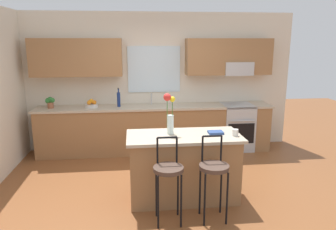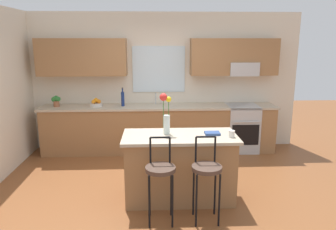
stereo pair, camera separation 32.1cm
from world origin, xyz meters
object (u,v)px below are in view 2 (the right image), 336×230
fruit_bowl_oranges (96,103)px  potted_plant_small (56,100)px  oven_range (241,128)px  flower_vase (166,114)px  cookbook (212,133)px  bar_stool_middle (207,172)px  bottle_olive_oil (123,99)px  mug_ceramic (232,134)px  kitchen_island (180,167)px  bar_stool_near (160,173)px

fruit_bowl_oranges → potted_plant_small: size_ratio=1.11×
oven_range → potted_plant_small: bearing=179.6°
oven_range → potted_plant_small: 3.66m
flower_vase → cookbook: size_ratio=2.78×
oven_range → bar_stool_middle: (-1.12, -2.56, 0.18)m
bottle_olive_oil → oven_range: bearing=-0.6°
bar_stool_middle → potted_plant_small: 3.61m
bar_stool_middle → potted_plant_small: size_ratio=4.83×
fruit_bowl_oranges → oven_range: bearing=-0.6°
mug_ceramic → bottle_olive_oil: size_ratio=0.25×
oven_range → kitchen_island: size_ratio=0.60×
oven_range → mug_ceramic: (-0.73, -2.10, 0.51)m
kitchen_island → fruit_bowl_oranges: 2.53m
oven_range → bar_stool_near: size_ratio=0.88×
bottle_olive_oil → flower_vase: bearing=-68.6°
bar_stool_middle → potted_plant_small: bearing=133.9°
cookbook → fruit_bowl_oranges: size_ratio=0.83×
cookbook → bottle_olive_oil: bearing=124.8°
oven_range → flower_vase: (-1.58, -1.91, 0.74)m
flower_vase → cookbook: (0.62, -0.06, -0.26)m
cookbook → bar_stool_middle: bearing=-105.7°
oven_range → cookbook: 2.24m
kitchen_island → bar_stool_middle: size_ratio=1.47×
potted_plant_small → mug_ceramic: bearing=-36.4°
mug_ceramic → cookbook: mug_ceramic is taller
bottle_olive_oil → kitchen_island: bearing=-64.8°
oven_range → bar_stool_middle: bar_stool_middle is taller
bar_stool_middle → fruit_bowl_oranges: bearing=123.8°
bar_stool_middle → potted_plant_small: (-2.49, 2.58, 0.41)m
oven_range → flower_vase: size_ratio=1.65×
bar_stool_middle → fruit_bowl_oranges: size_ratio=4.34×
flower_vase → potted_plant_small: (-2.03, 1.93, -0.16)m
mug_ceramic → fruit_bowl_oranges: bearing=135.0°
bottle_olive_oil → bar_stool_near: bearing=-75.5°
oven_range → fruit_bowl_oranges: bearing=179.4°
mug_ceramic → fruit_bowl_oranges: size_ratio=0.38×
bar_stool_near → potted_plant_small: size_ratio=4.83×
bar_stool_middle → mug_ceramic: size_ratio=11.58×
kitchen_island → bottle_olive_oil: bearing=115.2°
mug_ceramic → bottle_olive_oil: bottle_olive_oil is taller
kitchen_island → fruit_bowl_oranges: fruit_bowl_oranges is taller
potted_plant_small → bottle_olive_oil: bearing=-0.1°
flower_vase → mug_ceramic: size_ratio=6.18×
bar_stool_near → bar_stool_middle: 0.55m
fruit_bowl_oranges → kitchen_island: bearing=-54.1°
mug_ceramic → cookbook: 0.27m
flower_vase → bar_stool_middle: bearing=-54.8°
mug_ceramic → bar_stool_near: bearing=-154.2°
bar_stool_middle → flower_vase: flower_vase is taller
kitchen_island → flower_vase: bearing=158.0°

